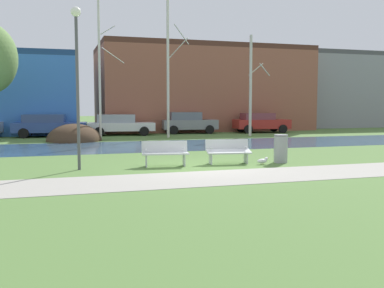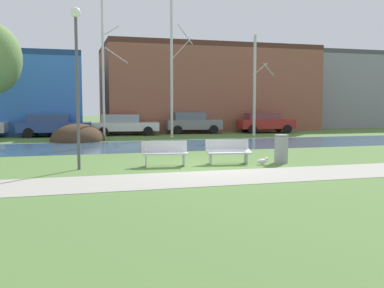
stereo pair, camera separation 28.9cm
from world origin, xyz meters
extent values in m
plane|color=#517538|center=(0.00, 10.00, 0.00)|extent=(120.00, 120.00, 0.00)
cube|color=#9E998E|center=(0.00, -2.09, 0.01)|extent=(60.00, 2.59, 0.01)
cube|color=#33516B|center=(0.00, 8.26, 0.00)|extent=(80.00, 6.24, 0.01)
ellipsoid|color=#423021|center=(-3.74, 12.70, 0.00)|extent=(3.19, 3.52, 2.03)
cube|color=silver|center=(-1.17, 0.59, 0.45)|extent=(1.65, 0.70, 0.05)
cube|color=silver|center=(-1.13, 0.87, 0.67)|extent=(1.60, 0.30, 0.40)
cube|color=silver|center=(-1.81, 0.74, 0.23)|extent=(0.10, 0.43, 0.45)
cube|color=silver|center=(-0.51, 0.56, 0.23)|extent=(0.10, 0.43, 0.45)
cylinder|color=silver|center=(-1.82, 0.70, 0.59)|extent=(0.08, 0.28, 0.04)
cylinder|color=silver|center=(-0.52, 0.52, 0.59)|extent=(0.08, 0.28, 0.04)
cube|color=silver|center=(1.17, 0.59, 0.45)|extent=(1.65, 0.70, 0.15)
cube|color=silver|center=(1.21, 0.87, 0.67)|extent=(1.60, 0.30, 0.40)
cube|color=silver|center=(0.53, 0.74, 0.23)|extent=(0.10, 0.43, 0.45)
cube|color=silver|center=(1.83, 0.56, 0.23)|extent=(0.10, 0.43, 0.45)
cylinder|color=silver|center=(0.52, 0.70, 0.59)|extent=(0.08, 0.28, 0.04)
cylinder|color=silver|center=(1.82, 0.52, 0.59)|extent=(0.08, 0.28, 0.04)
cylinder|color=gray|center=(3.13, 0.37, 0.52)|extent=(0.50, 0.50, 1.03)
torus|color=#545557|center=(3.13, 0.37, 1.00)|extent=(0.52, 0.52, 0.04)
ellipsoid|color=white|center=(2.26, 0.11, 0.12)|extent=(0.37, 0.17, 0.17)
sphere|color=white|center=(2.43, 0.11, 0.20)|extent=(0.12, 0.12, 0.12)
cone|color=gold|center=(2.49, 0.11, 0.20)|extent=(0.07, 0.04, 0.04)
cylinder|color=gold|center=(2.28, 0.08, 0.05)|extent=(0.01, 0.01, 0.10)
cylinder|color=gold|center=(2.28, 0.15, 0.05)|extent=(0.01, 0.01, 0.10)
cylinder|color=#4C4C51|center=(-4.04, 0.71, 2.46)|extent=(0.10, 0.10, 4.92)
sphere|color=white|center=(-4.04, 0.71, 5.07)|extent=(0.32, 0.32, 0.32)
cylinder|color=beige|center=(-2.16, 13.06, 4.22)|extent=(0.14, 0.14, 8.45)
cylinder|color=beige|center=(-1.60, 13.44, 6.63)|extent=(0.79, 1.13, 0.42)
cylinder|color=beige|center=(-1.42, 12.29, 4.99)|extent=(1.49, 1.45, 0.75)
cylinder|color=beige|center=(2.21, 13.62, 4.54)|extent=(0.17, 0.17, 9.07)
cylinder|color=beige|center=(3.05, 14.19, 5.82)|extent=(0.99, 1.42, 1.26)
cylinder|color=beige|center=(2.92, 12.88, 6.50)|extent=(1.35, 1.31, 1.04)
cylinder|color=beige|center=(7.90, 13.41, 3.39)|extent=(0.19, 0.19, 6.78)
cylinder|color=beige|center=(8.44, 13.78, 4.53)|extent=(0.69, 0.97, 0.80)
cylinder|color=beige|center=(8.59, 12.69, 4.43)|extent=(1.41, 1.38, 0.70)
cylinder|color=black|center=(-8.69, 17.83, 0.32)|extent=(0.66, 0.29, 0.64)
cube|color=#2D4793|center=(-5.10, 16.43, 0.64)|extent=(4.82, 2.35, 0.64)
cube|color=#32457F|center=(-5.47, 16.47, 1.22)|extent=(2.76, 1.91, 0.53)
cylinder|color=black|center=(-3.47, 17.21, 0.32)|extent=(0.66, 0.29, 0.64)
cylinder|color=black|center=(-3.67, 15.34, 0.32)|extent=(0.66, 0.29, 0.64)
cylinder|color=black|center=(-6.53, 17.53, 0.32)|extent=(0.66, 0.29, 0.64)
cylinder|color=black|center=(-6.72, 15.66, 0.32)|extent=(0.66, 0.29, 0.64)
cube|color=silver|center=(-0.39, 16.64, 0.60)|extent=(4.72, 2.34, 0.56)
cube|color=#949AAC|center=(-0.76, 16.68, 1.17)|extent=(2.71, 1.91, 0.57)
cylinder|color=black|center=(1.20, 17.42, 0.32)|extent=(0.66, 0.29, 0.64)
cylinder|color=black|center=(1.00, 15.55, 0.32)|extent=(0.66, 0.29, 0.64)
cylinder|color=black|center=(-1.79, 17.74, 0.32)|extent=(0.66, 0.29, 0.64)
cylinder|color=black|center=(-1.99, 15.87, 0.32)|extent=(0.66, 0.29, 0.64)
cube|color=slate|center=(4.72, 17.20, 0.67)|extent=(4.19, 2.30, 0.69)
cube|color=slate|center=(4.40, 17.24, 1.30)|extent=(2.41, 1.89, 0.56)
cylinder|color=black|center=(6.14, 18.01, 0.32)|extent=(0.66, 0.29, 0.64)
cylinder|color=black|center=(5.94, 16.12, 0.32)|extent=(0.66, 0.29, 0.64)
cylinder|color=black|center=(3.50, 18.28, 0.32)|extent=(0.66, 0.29, 0.64)
cylinder|color=black|center=(3.30, 16.40, 0.32)|extent=(0.66, 0.29, 0.64)
cube|color=maroon|center=(10.23, 16.40, 0.66)|extent=(4.27, 2.23, 0.68)
cube|color=brown|center=(9.90, 16.44, 1.24)|extent=(2.45, 1.83, 0.49)
cylinder|color=black|center=(11.67, 17.16, 0.32)|extent=(0.66, 0.29, 0.64)
cylinder|color=black|center=(11.48, 15.36, 0.32)|extent=(0.66, 0.29, 0.64)
cylinder|color=black|center=(8.97, 17.45, 0.32)|extent=(0.66, 0.29, 0.64)
cylinder|color=black|center=(8.78, 15.64, 0.32)|extent=(0.66, 0.29, 0.64)
cube|color=#3870C6|center=(-8.35, 22.37, 2.73)|extent=(10.20, 9.94, 5.47)
cube|color=navy|center=(-8.35, 22.37, 5.67)|extent=(10.20, 9.94, 0.40)
cube|color=brown|center=(7.29, 22.31, 3.28)|extent=(17.31, 9.03, 6.56)
cube|color=#4E2C21|center=(7.29, 22.31, 6.76)|extent=(17.31, 9.03, 0.40)
cube|color=gray|center=(25.49, 23.06, 3.32)|extent=(16.71, 6.44, 6.63)
cube|color=#48484B|center=(25.49, 23.06, 6.83)|extent=(16.71, 6.44, 0.40)
camera|label=1|loc=(-4.73, -14.02, 2.13)|focal=41.17mm
camera|label=2|loc=(-4.46, -14.10, 2.13)|focal=41.17mm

